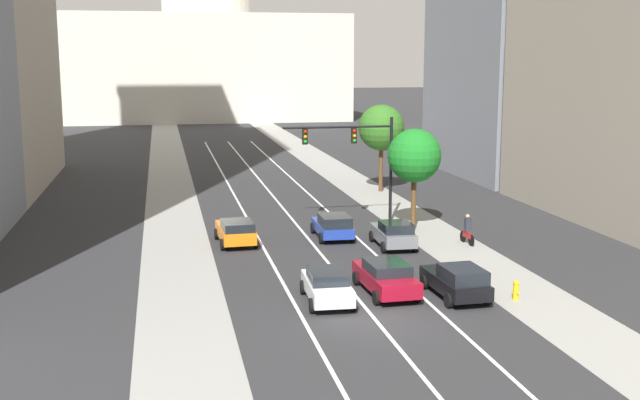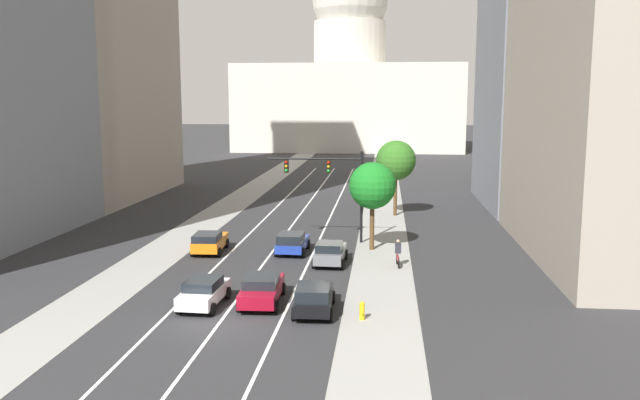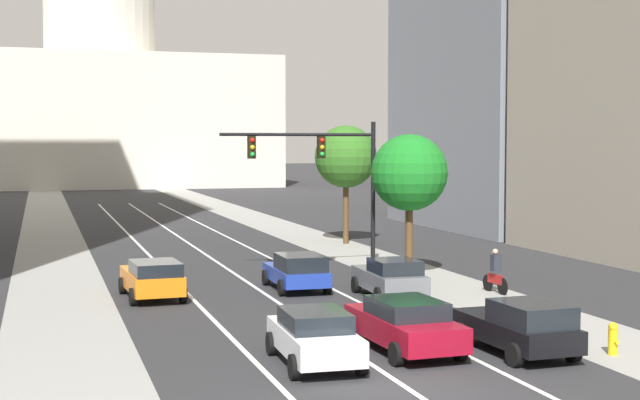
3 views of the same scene
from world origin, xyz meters
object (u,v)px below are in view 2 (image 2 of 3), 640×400
object	(u,v)px
fire_hydrant	(362,310)
street_tree_far_right	(373,186)
car_white	(204,292)
car_orange	(209,241)
cyclist	(398,253)
traffic_signal_mast	(332,178)
street_tree_near_right	(396,161)
capitol_building	(349,87)
car_black	(314,298)
car_crimson	(262,289)
car_gray	(330,252)
car_blue	(292,242)

from	to	relation	value
fire_hydrant	street_tree_far_right	xyz separation A→B (m)	(0.14, 14.91, 4.04)
car_white	car_orange	xyz separation A→B (m)	(-2.83, 11.53, 0.03)
fire_hydrant	car_white	bearing A→B (deg)	170.93
cyclist	fire_hydrant	bearing A→B (deg)	164.55
traffic_signal_mast	street_tree_near_right	distance (m)	12.66
capitol_building	car_black	xyz separation A→B (m)	(4.27, -107.12, -12.17)
car_orange	traffic_signal_mast	bearing A→B (deg)	-65.09
car_crimson	car_gray	bearing A→B (deg)	-20.97
car_black	car_gray	xyz separation A→B (m)	(-0.01, 9.70, -0.01)
street_tree_near_right	fire_hydrant	bearing A→B (deg)	-93.87
street_tree_far_right	car_white	bearing A→B (deg)	-121.17
car_crimson	traffic_signal_mast	distance (m)	15.69
cyclist	street_tree_near_right	distance (m)	18.88
traffic_signal_mast	fire_hydrant	distance (m)	17.84
car_gray	fire_hydrant	distance (m)	10.77
car_black	street_tree_near_right	world-z (taller)	street_tree_near_right
cyclist	street_tree_far_right	size ratio (longest dim) A/B	0.28
street_tree_near_right	street_tree_far_right	bearing A→B (deg)	-97.40
car_blue	street_tree_near_right	world-z (taller)	street_tree_near_right
capitol_building	car_gray	size ratio (longest dim) A/B	11.13
capitol_building	traffic_signal_mast	distance (m)	91.28
capitol_building	car_orange	world-z (taller)	capitol_building
car_orange	traffic_signal_mast	world-z (taller)	traffic_signal_mast
car_crimson	car_black	xyz separation A→B (m)	(2.85, -1.30, 0.01)
car_white	street_tree_near_right	size ratio (longest dim) A/B	0.60
car_black	street_tree_near_right	bearing A→B (deg)	-10.99
car_white	car_blue	size ratio (longest dim) A/B	1.00
car_crimson	car_blue	bearing A→B (deg)	-2.27
traffic_signal_mast	car_black	bearing A→B (deg)	-88.49
capitol_building	car_blue	distance (m)	95.48
traffic_signal_mast	street_tree_near_right	xyz separation A→B (m)	(4.78, 11.72, 0.23)
street_tree_far_right	car_black	bearing A→B (deg)	-100.22
car_white	car_black	bearing A→B (deg)	-92.83
car_orange	fire_hydrant	world-z (taller)	car_orange
capitol_building	car_black	distance (m)	107.90
car_gray	street_tree_near_right	xyz separation A→B (m)	(4.36, 18.31, 4.21)
traffic_signal_mast	cyclist	world-z (taller)	traffic_signal_mast
capitol_building	street_tree_far_right	distance (m)	93.64
car_blue	traffic_signal_mast	distance (m)	6.05
car_white	fire_hydrant	xyz separation A→B (m)	(8.10, -1.29, -0.30)
capitol_building	car_white	world-z (taller)	capitol_building
capitol_building	car_gray	xyz separation A→B (m)	(4.26, -97.42, -12.18)
car_crimson	car_white	bearing A→B (deg)	103.50
traffic_signal_mast	street_tree_far_right	xyz separation A→B (m)	(2.97, -2.17, -0.25)
car_crimson	car_orange	distance (m)	12.13
cyclist	street_tree_far_right	world-z (taller)	street_tree_far_right
car_blue	cyclist	distance (m)	7.68
car_gray	street_tree_near_right	world-z (taller)	street_tree_near_right
capitol_building	fire_hydrant	size ratio (longest dim) A/B	49.98
car_orange	traffic_signal_mast	size ratio (longest dim) A/B	0.60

